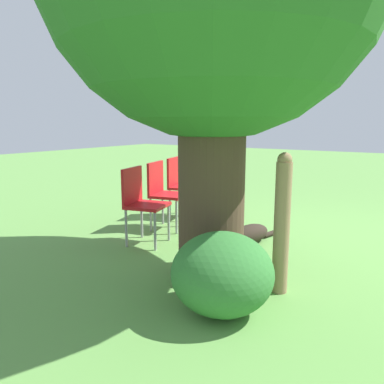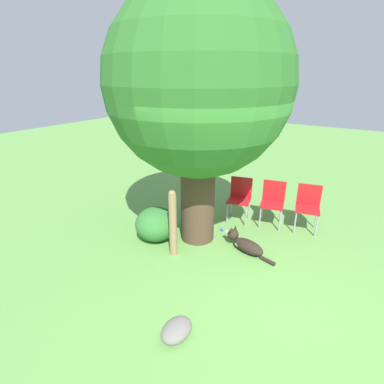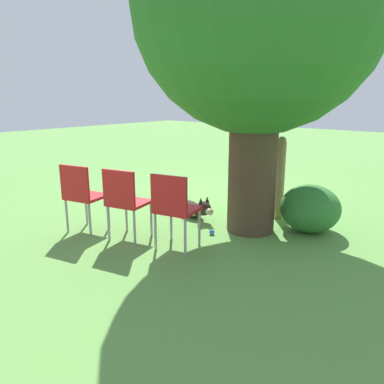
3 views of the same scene
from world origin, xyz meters
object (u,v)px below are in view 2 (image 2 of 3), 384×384
at_px(dog, 245,244).
at_px(red_chair_2, 240,196).
at_px(fence_post, 173,223).
at_px(tennis_ball, 222,229).
at_px(red_chair_0, 308,204).
at_px(oak_tree, 199,87).
at_px(red_chair_1, 273,200).

bearing_deg(dog, red_chair_2, -44.89).
relative_size(dog, fence_post, 0.88).
bearing_deg(dog, tennis_ball, -16.24).
xyz_separation_m(dog, fence_post, (-0.76, 0.97, 0.47)).
height_order(dog, red_chair_0, red_chair_0).
distance_m(dog, red_chair_2, 1.27).
distance_m(dog, fence_post, 1.32).
bearing_deg(oak_tree, red_chair_0, -47.79).
bearing_deg(dog, oak_tree, 19.72).
distance_m(red_chair_0, red_chair_1, 0.66).
xyz_separation_m(red_chair_0, red_chair_1, (-0.16, 0.64, 0.00)).
bearing_deg(tennis_ball, red_chair_0, -53.40).
distance_m(red_chair_2, tennis_ball, 0.82).
relative_size(red_chair_2, tennis_ball, 13.09).
bearing_deg(tennis_ball, fence_post, 164.51).
height_order(fence_post, red_chair_1, fence_post).
xyz_separation_m(red_chair_1, red_chair_2, (-0.16, 0.64, 0.00)).
distance_m(oak_tree, fence_post, 2.19).
bearing_deg(red_chair_2, red_chair_1, 91.04).
height_order(red_chair_0, red_chair_2, same).
distance_m(oak_tree, tennis_ball, 2.69).
xyz_separation_m(red_chair_1, tennis_ball, (-0.82, 0.68, -0.49)).
distance_m(oak_tree, dog, 2.70).
relative_size(oak_tree, red_chair_0, 4.70).
distance_m(fence_post, red_chair_0, 2.70).
height_order(oak_tree, red_chair_1, oak_tree).
xyz_separation_m(fence_post, red_chair_0, (2.14, -1.64, -0.07)).
bearing_deg(oak_tree, red_chair_1, -36.72).
distance_m(red_chair_0, tennis_ball, 1.72).
xyz_separation_m(oak_tree, dog, (0.07, -0.92, -2.54)).
xyz_separation_m(fence_post, tennis_ball, (1.16, -0.32, -0.56)).
bearing_deg(tennis_ball, dog, -121.53).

